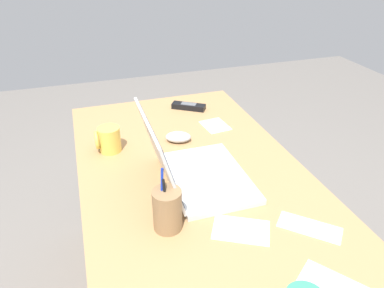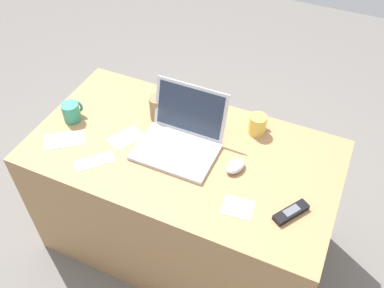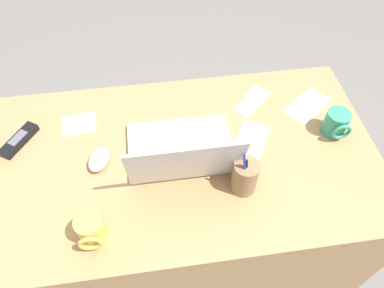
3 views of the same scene
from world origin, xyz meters
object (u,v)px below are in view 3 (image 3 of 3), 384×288
Objects in this scene: pen_holder at (245,177)px; cordless_phone at (19,140)px; laptop at (182,152)px; coffee_mug_tall at (91,230)px; coffee_mug_white at (336,124)px; computer_mouse at (99,160)px.

cordless_phone is at bearing -21.56° from pen_holder.
pen_holder is at bearing 144.28° from laptop.
cordless_phone is at bearing -55.78° from coffee_mug_tall.
coffee_mug_tall is at bearing 12.60° from pen_holder.
coffee_mug_tall is 0.47m from cordless_phone.
pen_holder is at bearing 25.73° from coffee_mug_white.
computer_mouse is (0.27, -0.03, -0.03)m from laptop.
computer_mouse is at bearing 155.03° from cordless_phone.
coffee_mug_tall is at bearing 18.69° from coffee_mug_white.
computer_mouse is 0.80m from coffee_mug_white.
coffee_mug_tall is at bearing 124.22° from cordless_phone.
pen_holder reaches higher than computer_mouse.
coffee_mug_white is 0.40m from pen_holder.
coffee_mug_tall reaches higher than coffee_mug_white.
coffee_mug_tall is (0.01, 0.26, 0.03)m from computer_mouse.
laptop reaches higher than coffee_mug_tall.
cordless_phone is at bearing -5.72° from coffee_mug_white.
pen_holder reaches higher than cordless_phone.
coffee_mug_white is 1.08m from cordless_phone.
coffee_mug_tall is (0.82, 0.28, 0.00)m from coffee_mug_white.
cordless_phone is 0.77m from pen_holder.
pen_holder is (0.36, 0.17, 0.01)m from coffee_mug_white.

